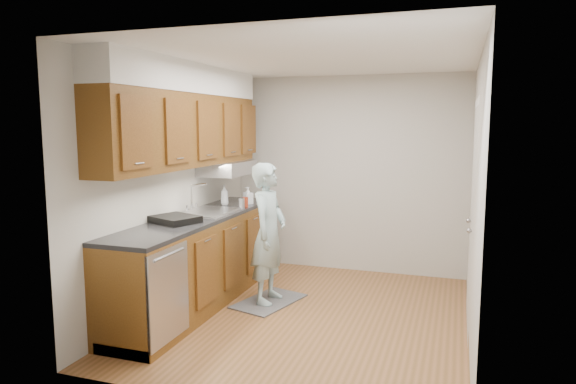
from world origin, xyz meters
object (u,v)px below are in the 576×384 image
at_px(soap_bottle_b, 248,195).
at_px(soap_bottle_a, 225,195).
at_px(person, 269,224).
at_px(dish_rack, 175,219).
at_px(soda_can, 245,202).
at_px(steel_can, 242,204).

bearing_deg(soap_bottle_b, soap_bottle_a, -146.27).
xyz_separation_m(person, dish_rack, (-0.73, -0.65, 0.12)).
relative_size(soap_bottle_b, dish_rack, 0.49).
xyz_separation_m(soap_bottle_b, soda_can, (0.06, -0.22, -0.05)).
xyz_separation_m(soap_bottle_a, soap_bottle_b, (0.23, 0.16, -0.02)).
bearing_deg(steel_can, person, -35.41).
xyz_separation_m(person, steel_can, (-0.44, 0.32, 0.15)).
distance_m(soap_bottle_a, soap_bottle_b, 0.28).
bearing_deg(steel_can, dish_rack, -106.30).
relative_size(soap_bottle_b, steel_can, 1.74).
height_order(person, dish_rack, person).
bearing_deg(dish_rack, soda_can, 97.91).
bearing_deg(dish_rack, soap_bottle_b, 102.68).
height_order(soap_bottle_a, soda_can, soap_bottle_a).
bearing_deg(steel_can, soap_bottle_a, 147.75).
bearing_deg(soap_bottle_b, dish_rack, -99.18).
distance_m(soap_bottle_b, dish_rack, 1.33).
bearing_deg(person, soda_can, 46.80).
bearing_deg(soda_can, steel_can, -85.51).
distance_m(person, soap_bottle_b, 0.86).
bearing_deg(person, soap_bottle_a, 57.11).
bearing_deg(soap_bottle_b, soda_can, -74.70).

